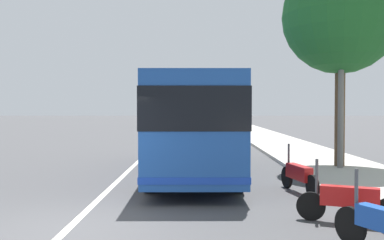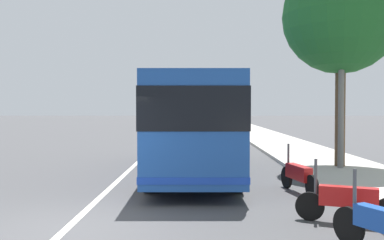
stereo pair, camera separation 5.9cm
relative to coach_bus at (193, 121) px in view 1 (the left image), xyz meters
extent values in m
plane|color=#424244|center=(-6.72, 2.28, -1.80)|extent=(220.00, 220.00, 0.00)
cube|color=#B2ADA3|center=(3.28, -5.23, -1.73)|extent=(110.00, 3.60, 0.14)
cube|color=silver|center=(3.28, 2.28, -1.80)|extent=(110.00, 0.16, 0.01)
cube|color=#1E4C9E|center=(0.00, 0.00, -0.07)|extent=(10.09, 2.63, 2.78)
cube|color=black|center=(0.00, 0.00, 0.42)|extent=(10.13, 2.67, 1.02)
cube|color=#193FB2|center=(0.00, 0.00, -1.20)|extent=(10.12, 2.66, 0.16)
cylinder|color=black|center=(3.21, 1.20, -1.30)|extent=(1.00, 0.31, 1.00)
cylinder|color=black|center=(3.23, -1.12, -1.30)|extent=(1.00, 0.31, 1.00)
cylinder|color=black|center=(-3.23, 1.12, -1.30)|extent=(1.00, 0.31, 1.00)
cylinder|color=black|center=(-3.21, -1.20, -1.30)|extent=(1.00, 0.31, 1.00)
cylinder|color=black|center=(-7.63, -2.62, -1.49)|extent=(0.59, 0.35, 0.62)
cylinder|color=#4C4C51|center=(-7.74, -2.67, -0.89)|extent=(0.06, 0.06, 0.70)
cylinder|color=black|center=(-6.10, -2.38, -1.52)|extent=(0.29, 0.56, 0.57)
cube|color=red|center=(-6.37, -3.05, -1.27)|extent=(0.63, 1.10, 0.38)
cylinder|color=#4C4C51|center=(-6.14, -2.48, -0.92)|extent=(0.06, 0.06, 0.70)
cylinder|color=black|center=(-2.62, -2.64, -1.50)|extent=(0.61, 0.20, 0.60)
cylinder|color=black|center=(-4.12, -2.95, -1.50)|extent=(0.61, 0.20, 0.60)
cube|color=red|center=(-3.37, -2.79, -1.25)|extent=(1.17, 0.47, 0.37)
cylinder|color=#4C4C51|center=(-2.73, -2.66, -0.90)|extent=(0.06, 0.06, 0.70)
cube|color=navy|center=(37.93, 4.70, -1.26)|extent=(4.63, 2.19, 0.72)
cube|color=black|center=(37.97, 4.70, -0.63)|extent=(2.18, 1.86, 0.55)
cylinder|color=black|center=(36.38, 3.97, -1.48)|extent=(0.65, 0.27, 0.64)
cylinder|color=black|center=(36.51, 5.66, -1.48)|extent=(0.65, 0.27, 0.64)
cylinder|color=black|center=(39.35, 3.75, -1.48)|extent=(0.65, 0.27, 0.64)
cylinder|color=black|center=(39.47, 5.44, -1.48)|extent=(0.65, 0.27, 0.64)
cube|color=black|center=(35.58, 0.35, -1.20)|extent=(4.55, 2.04, 0.84)
cube|color=black|center=(35.33, 0.36, -0.54)|extent=(2.53, 1.75, 0.49)
cylinder|color=black|center=(37.10, 1.02, -1.48)|extent=(0.65, 0.27, 0.64)
cylinder|color=black|center=(36.99, -0.54, -1.48)|extent=(0.65, 0.27, 0.64)
cylinder|color=black|center=(34.18, 1.23, -1.48)|extent=(0.65, 0.27, 0.64)
cylinder|color=black|center=(34.07, -0.33, -1.48)|extent=(0.65, 0.27, 0.64)
cylinder|color=brown|center=(0.97, -5.28, 0.34)|extent=(0.36, 0.36, 4.29)
sphere|color=#1E5B26|center=(0.97, -5.28, 3.73)|extent=(4.15, 4.15, 4.15)
cylinder|color=slate|center=(0.47, -5.15, 2.12)|extent=(0.20, 0.20, 7.85)
camera|label=1|loc=(-14.74, -0.07, 0.45)|focal=40.85mm
camera|label=2|loc=(-14.74, -0.13, 0.45)|focal=40.85mm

